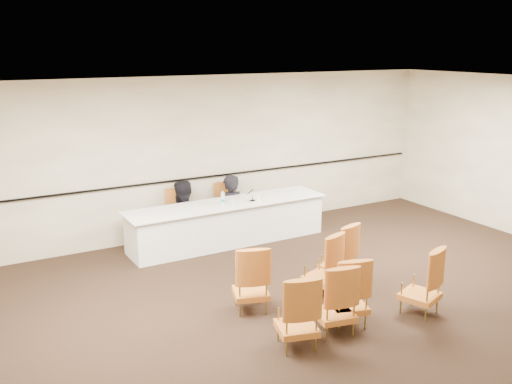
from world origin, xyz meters
The scene contains 21 objects.
floor centered at (0.00, 0.00, 0.00)m, with size 10.00×10.00×0.00m, color black.
ceiling centered at (0.00, 0.00, 3.00)m, with size 10.00×10.00×0.00m, color white.
wall_back centered at (0.00, 4.00, 1.50)m, with size 10.00×0.04×3.00m, color #B2A48C.
wall_rail centered at (0.00, 3.96, 1.10)m, with size 9.80×0.04×0.03m, color black.
panel_table centered at (0.01, 3.20, 0.38)m, with size 3.79×0.87×0.76m, color white, non-canonical shape.
panelist_main centered at (0.33, 3.77, 0.28)m, with size 0.62×0.41×1.71m, color black.
panelist_main_chair centered at (0.33, 3.77, 0.47)m, with size 0.50×0.50×0.95m, color #BD6122, non-canonical shape.
panelist_second centered at (-0.67, 3.75, 0.31)m, with size 0.81×0.63×1.66m, color black.
panelist_second_chair centered at (-0.67, 3.75, 0.47)m, with size 0.50×0.50×0.95m, color #BD6122, non-canonical shape.
papers centered at (0.43, 3.11, 0.76)m, with size 0.30×0.22×0.00m, color silver.
microphone centered at (0.46, 3.09, 0.89)m, with size 0.09×0.19×0.27m, color black, non-canonical shape.
water_bottle centered at (-0.10, 3.17, 0.88)m, with size 0.07×0.07×0.25m, color teal, non-canonical shape.
drinking_glass centered at (0.04, 3.08, 0.81)m, with size 0.06×0.06×0.10m, color silver.
coffee_cup centered at (0.56, 3.07, 0.82)m, with size 0.08×0.08×0.12m, color white.
aud_chair_front_left centered at (-0.95, 0.59, 0.47)m, with size 0.50×0.50×0.95m, color #BD6122, non-canonical shape.
aud_chair_front_mid centered at (0.20, 0.52, 0.47)m, with size 0.50×0.50×0.95m, color #BD6122, non-canonical shape.
aud_chair_front_right centered at (0.67, 0.77, 0.47)m, with size 0.50×0.50×0.95m, color #BD6122, non-canonical shape.
aud_chair_back_left centered at (-0.95, -0.55, 0.47)m, with size 0.50×0.50×0.95m, color #BD6122, non-canonical shape.
aud_chair_back_mid centered at (-0.05, -0.38, 0.47)m, with size 0.50×0.50×0.95m, color #BD6122, non-canonical shape.
aud_chair_back_right centered at (1.00, -0.61, 0.47)m, with size 0.50×0.50×0.95m, color #BD6122, non-canonical shape.
aud_chair_extra centered at (-0.35, -0.49, 0.47)m, with size 0.50×0.50×0.95m, color #BD6122, non-canonical shape.
Camera 1 is at (-4.41, -5.72, 3.55)m, focal length 40.00 mm.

